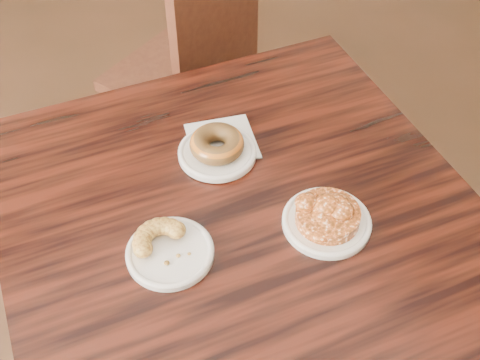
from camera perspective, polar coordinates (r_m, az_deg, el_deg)
floor at (r=1.85m, az=-6.29°, el=-16.62°), size 5.00×5.00×0.00m
cafe_table at (r=1.49m, az=-0.13°, el=-12.00°), size 1.11×1.11×0.75m
chair_far at (r=2.00m, az=-5.97°, el=9.71°), size 0.53×0.53×0.90m
napkin at (r=1.31m, az=-1.72°, el=3.74°), size 0.19×0.19×0.00m
plate_donut at (r=1.28m, az=-2.17°, el=2.59°), size 0.17×0.17×0.01m
plate_cruller at (r=1.12m, az=-6.65°, el=-6.88°), size 0.16×0.16×0.01m
plate_fritter at (r=1.17m, az=8.21°, el=-3.98°), size 0.17×0.17×0.01m
glazed_donut at (r=1.26m, az=-2.21°, el=3.45°), size 0.12×0.12×0.04m
apple_fritter at (r=1.15m, az=8.34°, el=-3.16°), size 0.17×0.17×0.04m
cruller_fragment at (r=1.10m, az=-6.75°, el=-6.20°), size 0.12×0.12×0.03m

